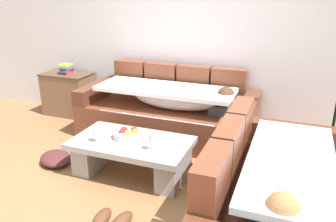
# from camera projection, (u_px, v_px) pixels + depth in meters

# --- Properties ---
(ground_plane) EXTENTS (14.00, 14.00, 0.00)m
(ground_plane) POSITION_uv_depth(u_px,v_px,m) (110.00, 206.00, 3.00)
(ground_plane) COLOR olive
(back_wall) EXTENTS (9.00, 0.10, 2.70)m
(back_wall) POSITION_uv_depth(u_px,v_px,m) (187.00, 27.00, 4.43)
(back_wall) COLOR silver
(back_wall) RESTS_ON ground_plane
(couch_along_wall) EXTENTS (2.22, 0.92, 0.88)m
(couch_along_wall) POSITION_uv_depth(u_px,v_px,m) (170.00, 112.00, 4.33)
(couch_along_wall) COLOR brown
(couch_along_wall) RESTS_ON ground_plane
(couch_near_window) EXTENTS (0.92, 1.90, 0.88)m
(couch_near_window) POSITION_uv_depth(u_px,v_px,m) (272.00, 199.00, 2.52)
(couch_near_window) COLOR brown
(couch_near_window) RESTS_ON ground_plane
(coffee_table) EXTENTS (1.20, 0.68, 0.38)m
(coffee_table) POSITION_uv_depth(u_px,v_px,m) (132.00, 153.00, 3.45)
(coffee_table) COLOR #999A9C
(coffee_table) RESTS_ON ground_plane
(fruit_bowl) EXTENTS (0.28, 0.28, 0.10)m
(fruit_bowl) POSITION_uv_depth(u_px,v_px,m) (128.00, 134.00, 3.45)
(fruit_bowl) COLOR silver
(fruit_bowl) RESTS_ON coffee_table
(wine_glass_near_left) EXTENTS (0.07, 0.07, 0.17)m
(wine_glass_near_left) POSITION_uv_depth(u_px,v_px,m) (96.00, 131.00, 3.33)
(wine_glass_near_left) COLOR silver
(wine_glass_near_left) RESTS_ON coffee_table
(wine_glass_near_right) EXTENTS (0.07, 0.07, 0.17)m
(wine_glass_near_right) POSITION_uv_depth(u_px,v_px,m) (152.00, 139.00, 3.15)
(wine_glass_near_right) COLOR silver
(wine_glass_near_right) RESTS_ON coffee_table
(open_magazine) EXTENTS (0.32, 0.26, 0.01)m
(open_magazine) POSITION_uv_depth(u_px,v_px,m) (163.00, 147.00, 3.24)
(open_magazine) COLOR white
(open_magazine) RESTS_ON coffee_table
(side_cabinet) EXTENTS (0.72, 0.44, 0.64)m
(side_cabinet) POSITION_uv_depth(u_px,v_px,m) (68.00, 94.00, 5.12)
(side_cabinet) COLOR brown
(side_cabinet) RESTS_ON ground_plane
(book_stack_on_cabinet) EXTENTS (0.17, 0.23, 0.14)m
(book_stack_on_cabinet) POSITION_uv_depth(u_px,v_px,m) (67.00, 69.00, 4.99)
(book_stack_on_cabinet) COLOR red
(book_stack_on_cabinet) RESTS_ON side_cabinet
(pair_of_shoes) EXTENTS (0.32, 0.30, 0.09)m
(pair_of_shoes) POSITION_uv_depth(u_px,v_px,m) (112.00, 220.00, 2.75)
(pair_of_shoes) COLOR #59331E
(pair_of_shoes) RESTS_ON ground_plane
(crumpled_garment) EXTENTS (0.51, 0.50, 0.12)m
(crumpled_garment) POSITION_uv_depth(u_px,v_px,m) (56.00, 158.00, 3.72)
(crumpled_garment) COLOR #4C2323
(crumpled_garment) RESTS_ON ground_plane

